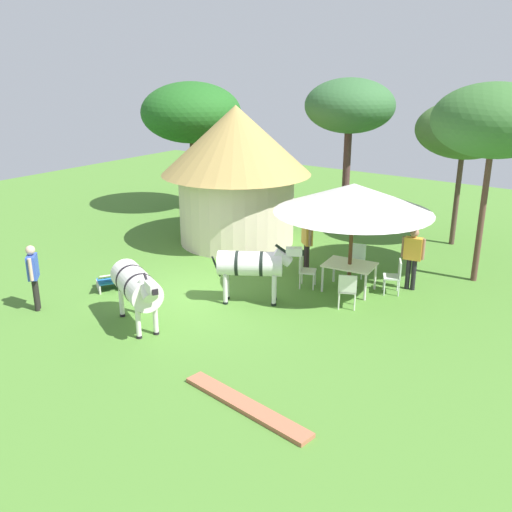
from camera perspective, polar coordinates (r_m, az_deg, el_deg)
ground_plane at (r=14.92m, az=-5.06°, el=-3.71°), size 36.00×36.00×0.00m
thatched_hut at (r=18.50m, az=-1.99°, el=8.89°), size 4.83×4.83×4.44m
shade_umbrella at (r=14.47m, az=9.75°, el=5.75°), size 4.02×4.02×2.86m
patio_dining_table at (r=14.99m, az=9.36°, el=-1.10°), size 1.38×1.09×0.74m
patio_chair_near_lawn at (r=16.13m, az=10.08°, el=-0.19°), size 0.54×0.53×0.90m
patio_chair_east_end at (r=15.15m, az=4.91°, el=-1.24°), size 0.56×0.57×0.90m
patio_chair_near_hut at (r=13.95m, az=9.15°, el=-3.24°), size 0.57×0.56×0.90m
patio_chair_west_end at (r=15.10m, az=13.79°, el=-1.81°), size 0.57×0.58×0.90m
guest_beside_umbrella at (r=15.31m, az=15.43°, el=0.28°), size 0.59×0.28×1.67m
guest_behind_table at (r=16.19m, az=5.14°, el=1.73°), size 0.46×0.43×1.59m
standing_watcher at (r=14.55m, az=-21.43°, el=-1.47°), size 0.46×0.45×1.64m
striped_lounge_chair at (r=15.47m, az=-14.57°, el=-2.44°), size 0.98×0.88×0.58m
zebra_nearest_camera at (r=13.96m, az=-0.37°, el=-0.85°), size 1.99×1.40×1.55m
zebra_by_umbrella at (r=12.98m, az=-11.86°, el=-2.96°), size 2.18×1.37×1.51m
acacia_tree_left_background at (r=19.15m, az=20.19°, el=11.77°), size 3.01×3.01×4.62m
acacia_tree_behind_hut at (r=15.88m, az=22.79°, el=12.38°), size 3.15×3.15×5.26m
acacia_tree_far_lawn at (r=19.98m, az=9.37°, el=14.55°), size 3.04×3.04×5.22m
acacia_tree_right_background at (r=22.54m, az=-6.52°, el=14.09°), size 3.82×3.82×5.01m
brick_patio_kerb at (r=10.26m, az=-1.04°, el=-14.77°), size 2.82×0.75×0.08m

